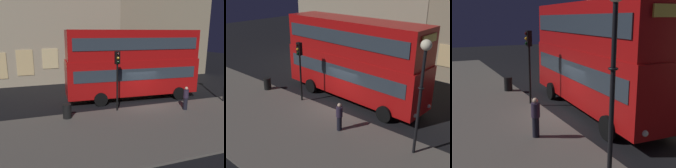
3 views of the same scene
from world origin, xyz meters
TOP-DOWN VIEW (x-y plane):
  - ground_plane at (0.00, 0.00)m, footprint 80.00×80.00m
  - sidewalk_slab at (0.00, -4.15)m, footprint 44.00×7.24m
  - double_decker_bus at (-0.21, 1.82)m, footprint 11.07×3.34m
  - traffic_light_near_kerb at (-2.54, -0.98)m, footprint 0.32×0.36m
  - street_lamp at (6.27, -1.60)m, footprint 0.49×0.49m
  - pedestrian at (2.09, -2.34)m, footprint 0.36×0.36m
  - litter_bin at (-6.06, -1.30)m, footprint 0.55×0.55m

SIDE VIEW (x-z plane):
  - ground_plane at x=0.00m, z-range 0.00..0.00m
  - sidewalk_slab at x=0.00m, z-range 0.00..0.12m
  - litter_bin at x=-6.06m, z-range 0.12..1.04m
  - pedestrian at x=2.09m, z-range 0.14..1.81m
  - traffic_light_near_kerb at x=-2.54m, z-range 1.02..5.14m
  - double_decker_bus at x=-0.21m, z-range 0.32..5.99m
  - street_lamp at x=6.27m, z-range 1.37..7.02m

